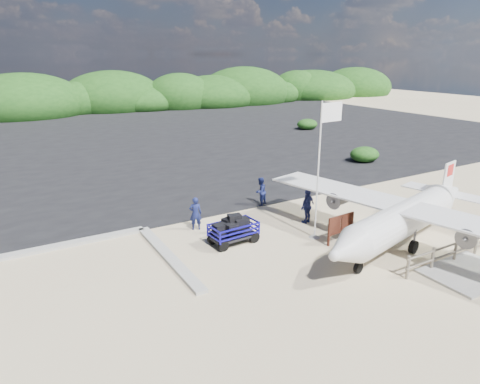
{
  "coord_description": "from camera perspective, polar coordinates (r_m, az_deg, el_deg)",
  "views": [
    {
      "loc": [
        -10.28,
        -14.72,
        8.48
      ],
      "look_at": [
        0.53,
        3.9,
        1.54
      ],
      "focal_mm": 32.0,
      "sensor_mm": 36.0,
      "label": 1
    }
  ],
  "objects": [
    {
      "name": "ground",
      "position": [
        19.86,
        4.36,
        -7.47
      ],
      "size": [
        160.0,
        160.0,
        0.0
      ],
      "primitive_type": "plane",
      "color": "beige"
    },
    {
      "name": "baggage_cart",
      "position": [
        20.31,
        -0.86,
        -6.81
      ],
      "size": [
        2.5,
        1.53,
        1.21
      ],
      "primitive_type": null,
      "rotation": [
        0.0,
        0.0,
        0.07
      ],
      "color": "#110BAB",
      "rests_on": "ground"
    },
    {
      "name": "lagoon",
      "position": [
        18.35,
        -23.03,
        -11.22
      ],
      "size": [
        9.0,
        7.0,
        0.4
      ],
      "primitive_type": null,
      "color": "#B2B2B2",
      "rests_on": "ground"
    },
    {
      "name": "crew_a",
      "position": [
        21.61,
        -5.96,
        -2.87
      ],
      "size": [
        0.73,
        0.6,
        1.73
      ],
      "primitive_type": "imported",
      "rotation": [
        0.0,
        0.0,
        2.81
      ],
      "color": "navy",
      "rests_on": "ground"
    },
    {
      "name": "asphalt_apron",
      "position": [
        46.66,
        -17.03,
        6.63
      ],
      "size": [
        90.0,
        50.0,
        0.04
      ],
      "primitive_type": null,
      "color": "#B2B2B2",
      "rests_on": "ground"
    },
    {
      "name": "crew_b",
      "position": [
        25.0,
        2.74,
        0.07
      ],
      "size": [
        1.01,
        0.91,
        1.69
      ],
      "primitive_type": "imported",
      "rotation": [
        0.0,
        0.0,
        3.53
      ],
      "color": "navy",
      "rests_on": "ground"
    },
    {
      "name": "crew_c",
      "position": [
        22.62,
        8.99,
        -1.86
      ],
      "size": [
        1.17,
        0.78,
        1.85
      ],
      "primitive_type": "imported",
      "rotation": [
        0.0,
        0.0,
        3.47
      ],
      "color": "navy",
      "rests_on": "ground"
    },
    {
      "name": "flagpole",
      "position": [
        21.22,
        9.88,
        -5.97
      ],
      "size": [
        1.35,
        0.65,
        6.54
      ],
      "primitive_type": null,
      "rotation": [
        0.0,
        0.0,
        0.08
      ],
      "color": "white",
      "rests_on": "ground"
    },
    {
      "name": "walkway_pad",
      "position": [
        19.92,
        28.15,
        -9.61
      ],
      "size": [
        3.5,
        2.5,
        0.1
      ],
      "primitive_type": null,
      "color": "#B2B2B2",
      "rests_on": "ground"
    },
    {
      "name": "aircraft_large",
      "position": [
        43.82,
        5.79,
        6.63
      ],
      "size": [
        16.58,
        16.58,
        4.14
      ],
      "primitive_type": null,
      "rotation": [
        0.0,
        0.0,
        3.37
      ],
      "color": "#B2B2B2",
      "rests_on": "ground"
    },
    {
      "name": "vegetation_band",
      "position": [
        70.98,
        -21.94,
        9.75
      ],
      "size": [
        124.0,
        8.0,
        4.4
      ],
      "primitive_type": null,
      "color": "#B2B2B2",
      "rests_on": "ground"
    },
    {
      "name": "signboard",
      "position": [
        20.95,
        13.14,
        -6.51
      ],
      "size": [
        1.71,
        0.27,
        1.41
      ],
      "primitive_type": null,
      "rotation": [
        0.0,
        0.0,
        0.06
      ],
      "color": "#522417",
      "rests_on": "ground"
    },
    {
      "name": "fence",
      "position": [
        20.77,
        26.58,
        -8.26
      ],
      "size": [
        6.4,
        2.0,
        1.1
      ],
      "primitive_type": null,
      "color": "#B2B2B2",
      "rests_on": "ground"
    }
  ]
}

